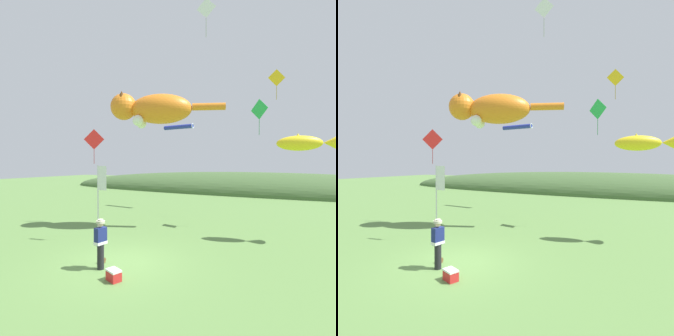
{
  "view_description": "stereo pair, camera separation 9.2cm",
  "coord_description": "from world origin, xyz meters",
  "views": [
    {
      "loc": [
        5.98,
        -7.89,
        3.73
      ],
      "look_at": [
        0.0,
        4.0,
        3.53
      ],
      "focal_mm": 28.0,
      "sensor_mm": 36.0,
      "label": 1
    },
    {
      "loc": [
        6.07,
        -7.85,
        3.73
      ],
      "look_at": [
        0.0,
        4.0,
        3.53
      ],
      "focal_mm": 28.0,
      "sensor_mm": 36.0,
      "label": 2
    }
  ],
  "objects": [
    {
      "name": "kite_diamond_white",
      "position": [
        2.07,
        3.83,
        10.94
      ],
      "size": [
        0.89,
        0.11,
        1.8
      ],
      "color": "white"
    },
    {
      "name": "ground_plane",
      "position": [
        0.0,
        0.0,
        0.0
      ],
      "size": [
        120.0,
        120.0,
        0.0
      ],
      "primitive_type": "plane",
      "color": "#5B8442"
    },
    {
      "name": "festival_banner_pole",
      "position": [
        -4.36,
        3.9,
        2.39
      ],
      "size": [
        0.66,
        0.08,
        3.66
      ],
      "color": "silver",
      "rests_on": "ground"
    },
    {
      "name": "kite_fish_windsock",
      "position": [
        6.27,
        6.22,
        4.74
      ],
      "size": [
        2.85,
        1.38,
        0.85
      ],
      "color": "yellow"
    },
    {
      "name": "kite_spool",
      "position": [
        -0.61,
        -0.27,
        0.11
      ],
      "size": [
        0.16,
        0.22,
        0.22
      ],
      "color": "olive",
      "rests_on": "ground"
    },
    {
      "name": "distant_hill_ridge",
      "position": [
        2.63,
        27.12,
        0.0
      ],
      "size": [
        60.68,
        13.21,
        5.32
      ],
      "color": "#426033",
      "rests_on": "ground"
    },
    {
      "name": "festival_attendant",
      "position": [
        -0.3,
        -0.73,
        0.95
      ],
      "size": [
        0.33,
        0.46,
        1.77
      ],
      "color": "black",
      "rests_on": "ground"
    },
    {
      "name": "kite_tube_streamer",
      "position": [
        -3.26,
        12.53,
        6.89
      ],
      "size": [
        2.78,
        0.6,
        0.44
      ],
      "color": "#2633A5"
    },
    {
      "name": "picnic_cooler",
      "position": [
        0.7,
        -1.25,
        0.18
      ],
      "size": [
        0.58,
        0.48,
        0.36
      ],
      "color": "red",
      "rests_on": "ground"
    },
    {
      "name": "kite_diamond_gold",
      "position": [
        4.56,
        11.29,
        9.55
      ],
      "size": [
        1.06,
        0.47,
        2.05
      ],
      "color": "yellow"
    },
    {
      "name": "kite_diamond_green",
      "position": [
        3.87,
        8.15,
        6.9
      ],
      "size": [
        1.04,
        0.62,
        2.1
      ],
      "color": "green"
    },
    {
      "name": "kite_diamond_red",
      "position": [
        -5.7,
        4.86,
        5.28
      ],
      "size": [
        1.15,
        0.62,
        2.19
      ],
      "color": "red"
    },
    {
      "name": "kite_giant_cat",
      "position": [
        -1.74,
        5.49,
        6.95
      ],
      "size": [
        6.4,
        3.15,
        2.04
      ],
      "color": "orange"
    }
  ]
}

